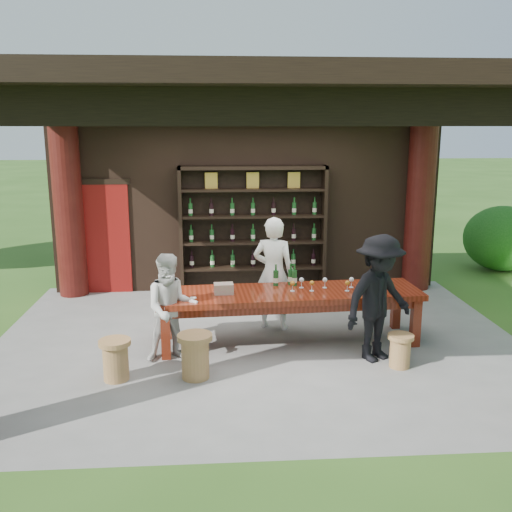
{
  "coord_description": "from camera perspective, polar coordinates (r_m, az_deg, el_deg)",
  "views": [
    {
      "loc": [
        -0.55,
        -7.57,
        2.98
      ],
      "look_at": [
        0.0,
        0.4,
        1.15
      ],
      "focal_mm": 40.0,
      "sensor_mm": 36.0,
      "label": 1
    }
  ],
  "objects": [
    {
      "name": "ground",
      "position": [
        8.15,
        0.19,
        -8.54
      ],
      "size": [
        90.0,
        90.0,
        0.0
      ],
      "primitive_type": "plane",
      "color": "#2D5119",
      "rests_on": "ground"
    },
    {
      "name": "pavilion",
      "position": [
        8.06,
        -0.11,
        6.85
      ],
      "size": [
        7.5,
        6.0,
        3.6
      ],
      "color": "slate",
      "rests_on": "ground"
    },
    {
      "name": "wine_shelf",
      "position": [
        10.2,
        -0.3,
        2.58
      ],
      "size": [
        2.61,
        0.4,
        2.3
      ],
      "color": "black",
      "rests_on": "ground"
    },
    {
      "name": "tasting_table",
      "position": [
        7.94,
        3.35,
        -4.29
      ],
      "size": [
        3.69,
        1.16,
        0.75
      ],
      "rotation": [
        0.0,
        0.0,
        0.06
      ],
      "color": "#581B0C",
      "rests_on": "ground"
    },
    {
      "name": "stool_near_left",
      "position": [
        6.98,
        -6.1,
        -9.81
      ],
      "size": [
        0.42,
        0.42,
        0.55
      ],
      "rotation": [
        0.0,
        0.0,
        0.14
      ],
      "color": "olive",
      "rests_on": "ground"
    },
    {
      "name": "stool_near_right",
      "position": [
        7.49,
        14.22,
        -9.09
      ],
      "size": [
        0.33,
        0.33,
        0.43
      ],
      "rotation": [
        0.0,
        0.0,
        -0.43
      ],
      "color": "olive",
      "rests_on": "ground"
    },
    {
      "name": "stool_far_left",
      "position": [
        7.11,
        -13.86,
        -9.94
      ],
      "size": [
        0.38,
        0.38,
        0.5
      ],
      "rotation": [
        0.0,
        0.0,
        -0.18
      ],
      "color": "olive",
      "rests_on": "ground"
    },
    {
      "name": "host",
      "position": [
        8.44,
        1.76,
        -1.74
      ],
      "size": [
        0.71,
        0.57,
        1.69
      ],
      "primitive_type": "imported",
      "rotation": [
        0.0,
        0.0,
        2.83
      ],
      "color": "white",
      "rests_on": "ground"
    },
    {
      "name": "guest_woman",
      "position": [
        7.4,
        -8.48,
        -5.14
      ],
      "size": [
        0.77,
        0.65,
        1.41
      ],
      "primitive_type": "imported",
      "rotation": [
        0.0,
        0.0,
        0.19
      ],
      "color": "silver",
      "rests_on": "ground"
    },
    {
      "name": "guest_man",
      "position": [
        7.46,
        12.17,
        -4.17
      ],
      "size": [
        1.23,
        1.07,
        1.65
      ],
      "primitive_type": "imported",
      "rotation": [
        0.0,
        0.0,
        0.53
      ],
      "color": "black",
      "rests_on": "ground"
    },
    {
      "name": "table_bottles",
      "position": [
        8.15,
        3.12,
        -1.87
      ],
      "size": [
        0.34,
        0.14,
        0.31
      ],
      "color": "#194C1E",
      "rests_on": "tasting_table"
    },
    {
      "name": "table_glasses",
      "position": [
        8.01,
        7.17,
        -2.8
      ],
      "size": [
        1.07,
        0.27,
        0.15
      ],
      "color": "silver",
      "rests_on": "tasting_table"
    },
    {
      "name": "napkin_basket",
      "position": [
        7.77,
        -3.25,
        -3.27
      ],
      "size": [
        0.27,
        0.2,
        0.14
      ],
      "primitive_type": "cube",
      "rotation": [
        0.0,
        0.0,
        0.06
      ],
      "color": "#BF6672",
      "rests_on": "tasting_table"
    },
    {
      "name": "shrubs",
      "position": [
        8.96,
        17.11,
        -3.45
      ],
      "size": [
        16.06,
        9.08,
        1.36
      ],
      "color": "#194C14",
      "rests_on": "ground"
    },
    {
      "name": "trees",
      "position": [
        9.57,
        22.49,
        14.28
      ],
      "size": [
        22.19,
        10.38,
        4.8
      ],
      "color": "#3F2819",
      "rests_on": "ground"
    }
  ]
}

